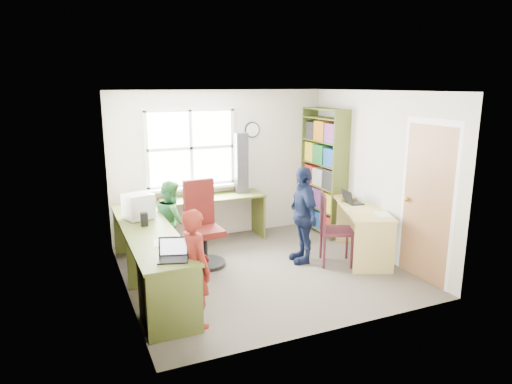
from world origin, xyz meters
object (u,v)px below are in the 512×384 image
at_px(right_desk, 364,222).
at_px(potted_plant, 191,189).
at_px(l_desk, 172,261).
at_px(laptop_left, 173,254).
at_px(bookshelf, 323,174).
at_px(person_green, 172,221).
at_px(swivel_chair, 203,229).
at_px(wooden_chair, 331,226).
at_px(laptop_right, 351,200).
at_px(cd_tower, 241,163).
at_px(crt_monitor, 139,206).
at_px(person_navy, 303,215).
at_px(person_red, 196,268).

distance_m(right_desk, potted_plant, 2.67).
distance_m(l_desk, laptop_left, 0.77).
bearing_deg(bookshelf, person_green, -172.89).
height_order(swivel_chair, wooden_chair, swivel_chair).
relative_size(wooden_chair, person_green, 0.86).
relative_size(laptop_right, cd_tower, 0.33).
relative_size(bookshelf, swivel_chair, 1.76).
relative_size(crt_monitor, laptop_right, 1.28).
xyz_separation_m(laptop_left, potted_plant, (0.86, 2.42, 0.09)).
bearing_deg(laptop_right, cd_tower, 52.21).
relative_size(swivel_chair, cd_tower, 1.22).
xyz_separation_m(cd_tower, person_navy, (0.39, -1.38, -0.55)).
xyz_separation_m(swivel_chair, person_green, (-0.37, 0.28, 0.08)).
bearing_deg(laptop_right, right_desk, -175.11).
height_order(person_green, person_navy, person_navy).
relative_size(l_desk, right_desk, 2.11).
height_order(swivel_chair, person_green, swivel_chair).
bearing_deg(person_green, person_navy, -110.74).
bearing_deg(swivel_chair, laptop_left, -120.60).
bearing_deg(person_red, person_navy, -71.01).
bearing_deg(potted_plant, crt_monitor, -138.19).
relative_size(crt_monitor, person_navy, 0.30).
bearing_deg(laptop_left, swivel_chair, 80.79).
relative_size(bookshelf, person_navy, 1.52).
xyz_separation_m(l_desk, person_green, (0.27, 1.13, 0.13)).
distance_m(l_desk, swivel_chair, 1.07).
relative_size(wooden_chair, person_navy, 0.74).
xyz_separation_m(crt_monitor, person_red, (0.30, -1.63, -0.29)).
bearing_deg(person_red, cd_tower, -42.65).
height_order(laptop_left, laptop_right, laptop_left).
distance_m(right_desk, wooden_chair, 0.57).
height_order(bookshelf, laptop_left, bookshelf).
height_order(right_desk, person_navy, person_navy).
xyz_separation_m(wooden_chair, crt_monitor, (-2.50, 0.75, 0.37)).
relative_size(right_desk, person_green, 1.19).
bearing_deg(l_desk, crt_monitor, 103.59).
bearing_deg(bookshelf, person_red, -142.61).
distance_m(cd_tower, potted_plant, 0.92).
bearing_deg(right_desk, person_red, -139.37).
bearing_deg(l_desk, bookshelf, 26.43).
height_order(person_red, person_green, person_red).
bearing_deg(laptop_right, bookshelf, 0.89).
relative_size(right_desk, laptop_right, 4.32).
bearing_deg(swivel_chair, potted_plant, 80.20).
relative_size(wooden_chair, person_red, 0.81).
bearing_deg(bookshelf, swivel_chair, -165.23).
bearing_deg(laptop_left, person_navy, 44.46).
xyz_separation_m(crt_monitor, potted_plant, (0.94, 0.85, -0.04)).
relative_size(person_green, person_navy, 0.85).
relative_size(l_desk, person_red, 2.33).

